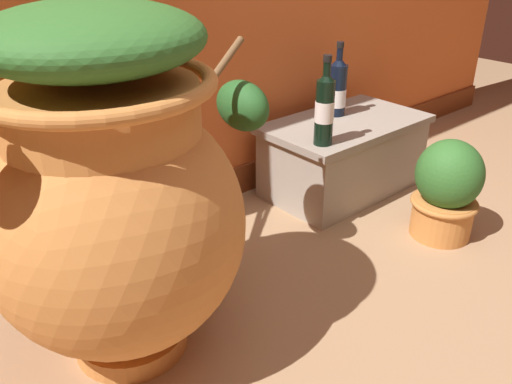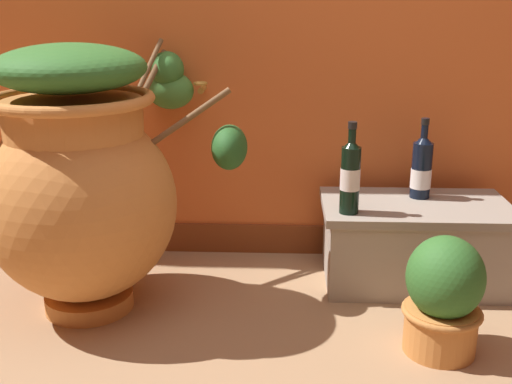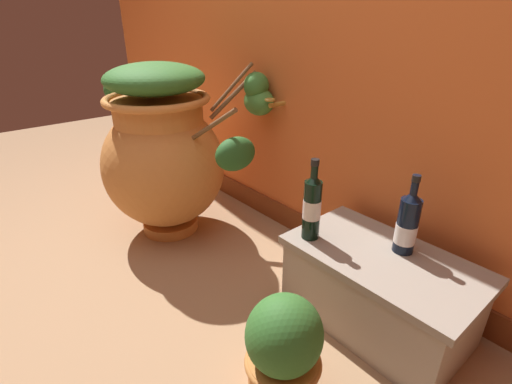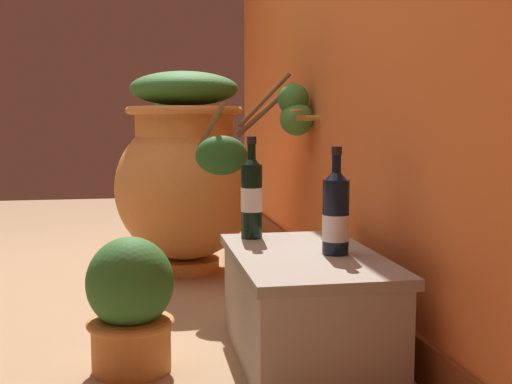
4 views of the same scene
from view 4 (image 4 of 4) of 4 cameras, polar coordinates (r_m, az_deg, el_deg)
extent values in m
plane|color=#9E7A56|center=(2.52, -18.34, -10.14)|extent=(7.00, 7.00, 0.00)
cube|color=brown|center=(2.58, 6.67, -8.01)|extent=(4.40, 0.02, 0.13)
cylinder|color=#B28433|center=(2.69, 4.62, 6.59)|extent=(0.02, 0.10, 0.02)
torus|color=#B28433|center=(2.68, 3.59, 7.24)|extent=(0.06, 0.06, 0.01)
cylinder|color=#CC7F3D|center=(3.05, -6.22, -6.43)|extent=(0.31, 0.31, 0.06)
ellipsoid|color=#CC7F3D|center=(2.99, -6.31, 0.32)|extent=(0.65, 0.65, 0.66)
cylinder|color=#CC7F3D|center=(2.97, -6.38, 6.00)|extent=(0.45, 0.45, 0.13)
torus|color=#CC7F3D|center=(2.97, -6.39, 7.23)|extent=(0.53, 0.53, 0.04)
cylinder|color=brown|center=(2.84, 0.88, 7.33)|extent=(0.12, 0.25, 0.25)
ellipsoid|color=#428438|center=(2.81, 3.62, 6.53)|extent=(0.18, 0.14, 0.15)
cylinder|color=brown|center=(2.85, 0.75, 8.16)|extent=(0.11, 0.22, 0.25)
ellipsoid|color=#387A33|center=(2.81, 3.36, 8.23)|extent=(0.13, 0.14, 0.14)
cylinder|color=brown|center=(3.27, -7.76, 7.52)|extent=(0.09, 0.03, 0.16)
ellipsoid|color=#235623|center=(3.32, -7.98, 7.19)|extent=(0.15, 0.13, 0.13)
cylinder|color=brown|center=(2.61, -4.06, 5.83)|extent=(0.28, 0.09, 0.19)
ellipsoid|color=#235623|center=(2.49, -3.09, 3.28)|extent=(0.12, 0.20, 0.15)
ellipsoid|color=#2D6628|center=(2.98, -6.42, 9.14)|extent=(0.49, 0.49, 0.16)
cube|color=#9E9384|center=(1.91, 4.40, -10.15)|extent=(0.67, 0.39, 0.32)
cube|color=gray|center=(1.88, 4.43, -5.90)|extent=(0.71, 0.41, 0.03)
cylinder|color=black|center=(2.09, -0.40, -0.84)|extent=(0.07, 0.07, 0.24)
cone|color=black|center=(2.08, -0.40, 2.81)|extent=(0.07, 0.07, 0.04)
cylinder|color=black|center=(2.07, -0.40, 3.73)|extent=(0.03, 0.03, 0.09)
cylinder|color=black|center=(2.07, -0.40, 4.65)|extent=(0.03, 0.03, 0.02)
cylinder|color=silver|center=(2.09, -0.40, -0.67)|extent=(0.07, 0.07, 0.08)
cylinder|color=black|center=(1.85, 7.12, -2.23)|extent=(0.08, 0.08, 0.22)
cone|color=black|center=(1.84, 7.17, 1.51)|extent=(0.08, 0.08, 0.04)
cylinder|color=black|center=(1.84, 7.19, 2.57)|extent=(0.03, 0.03, 0.10)
cylinder|color=black|center=(1.83, 7.20, 3.68)|extent=(0.03, 0.03, 0.02)
cylinder|color=silver|center=(1.86, 7.11, -3.17)|extent=(0.08, 0.08, 0.08)
cylinder|color=#CC7F3D|center=(1.89, -11.04, -13.15)|extent=(0.22, 0.22, 0.15)
torus|color=#BB7538|center=(1.87, -11.08, -11.34)|extent=(0.25, 0.25, 0.02)
ellipsoid|color=#2D6628|center=(1.84, -11.16, -7.93)|extent=(0.24, 0.24, 0.26)
camera|label=1|loc=(3.58, -25.16, 11.60)|focal=37.30mm
camera|label=2|loc=(2.92, -48.87, 11.33)|focal=43.64mm
camera|label=3|loc=(1.43, -40.02, 22.31)|focal=26.30mm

